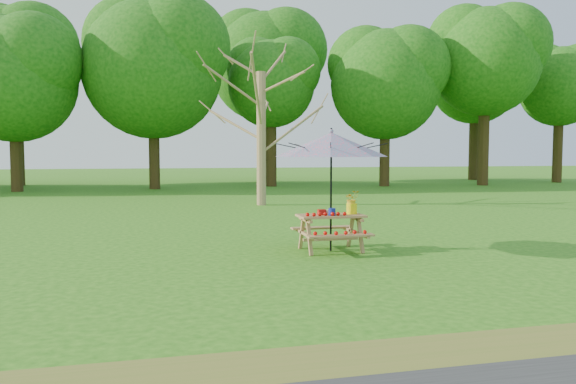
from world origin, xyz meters
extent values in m
plane|color=#256613|center=(0.00, 0.00, 0.00)|extent=(120.00, 120.00, 0.00)
cylinder|color=#936E50|center=(3.78, 11.84, 2.28)|extent=(0.33, 0.33, 4.56)
cube|color=#9F7648|center=(3.28, 2.60, 0.65)|extent=(1.20, 0.62, 0.04)
cube|color=#9F7648|center=(3.28, 2.05, 0.36)|extent=(1.20, 0.22, 0.04)
cube|color=#9F7648|center=(3.28, 3.15, 0.36)|extent=(1.20, 0.22, 0.04)
cylinder|color=black|center=(3.28, 2.60, 1.12)|extent=(0.04, 0.04, 2.25)
cone|color=#2095B9|center=(3.28, 2.60, 1.95)|extent=(2.59, 2.59, 0.44)
sphere|color=#2095B9|center=(3.28, 2.60, 2.19)|extent=(0.08, 0.08, 0.08)
cube|color=#B4130E|center=(3.11, 2.62, 0.72)|extent=(0.14, 0.12, 0.10)
cylinder|color=#1324A1|center=(3.27, 2.50, 0.74)|extent=(0.13, 0.13, 0.13)
cube|color=beige|center=(3.24, 2.79, 0.71)|extent=(0.13, 0.13, 0.07)
cylinder|color=#F8EA0D|center=(3.69, 2.64, 0.77)|extent=(0.20, 0.20, 0.20)
imported|color=gold|center=(3.69, 2.64, 0.96)|extent=(0.28, 0.24, 0.30)
camera|label=1|loc=(0.10, -7.13, 1.80)|focal=35.00mm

